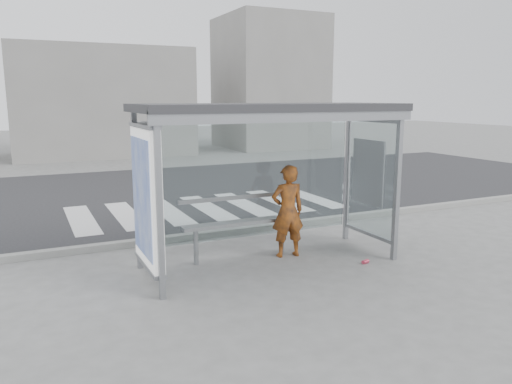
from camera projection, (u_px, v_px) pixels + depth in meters
ground at (270, 263)px, 8.28m from camera, size 80.00×80.00×0.00m
road at (162, 192)px, 14.50m from camera, size 30.00×10.00×0.01m
curb at (226, 232)px, 10.00m from camera, size 30.00×0.18×0.12m
crosswalk at (207, 207)px, 12.49m from camera, size 6.55×3.00×0.00m
bus_shelter at (248, 145)px, 7.81m from camera, size 4.25×1.65×2.62m
building_center at (101, 102)px, 23.82m from camera, size 8.00×5.00×5.00m
building_right at (269, 83)px, 27.40m from camera, size 5.00×5.00×7.00m
person at (288, 211)px, 8.52m from camera, size 0.63×0.46×1.60m
bench at (240, 223)px, 8.47m from camera, size 2.05×0.34×1.06m
soda_can at (365, 262)px, 8.27m from camera, size 0.14×0.10×0.07m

